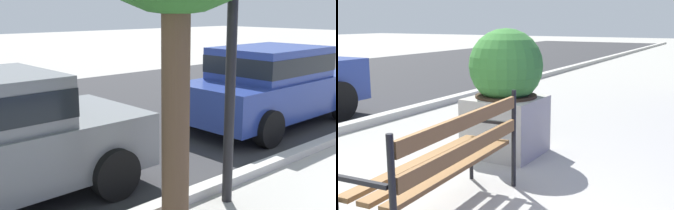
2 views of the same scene
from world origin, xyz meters
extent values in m
cube|color=#2D2D30|center=(0.00, 7.50, 0.00)|extent=(60.00, 9.00, 0.01)
cube|color=#B2AFA8|center=(0.00, 2.90, 0.06)|extent=(60.00, 0.20, 0.12)
cylinder|color=brown|center=(-3.39, 2.55, 1.27)|extent=(0.29, 0.29, 2.53)
cylinder|color=black|center=(-3.51, 5.24, 0.32)|extent=(0.64, 0.23, 0.64)
cylinder|color=black|center=(-3.48, 3.54, 0.32)|extent=(0.64, 0.23, 0.64)
cube|color=navy|center=(0.91, 4.37, 0.61)|extent=(4.12, 1.76, 0.70)
cube|color=navy|center=(0.76, 4.37, 1.26)|extent=(2.15, 1.59, 0.60)
cube|color=black|center=(0.76, 4.37, 1.26)|extent=(2.16, 1.61, 0.33)
cylinder|color=black|center=(2.23, 5.24, 0.32)|extent=(0.64, 0.23, 0.64)
cylinder|color=black|center=(-0.43, 5.20, 0.32)|extent=(0.64, 0.23, 0.64)
cylinder|color=black|center=(-0.41, 3.50, 0.32)|extent=(0.64, 0.23, 0.64)
cylinder|color=black|center=(-2.50, 2.59, 1.80)|extent=(0.12, 0.12, 3.60)
camera|label=1|loc=(-6.22, -0.54, 2.27)|focal=45.66mm
camera|label=2|loc=(-2.40, -2.10, 1.59)|focal=46.21mm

